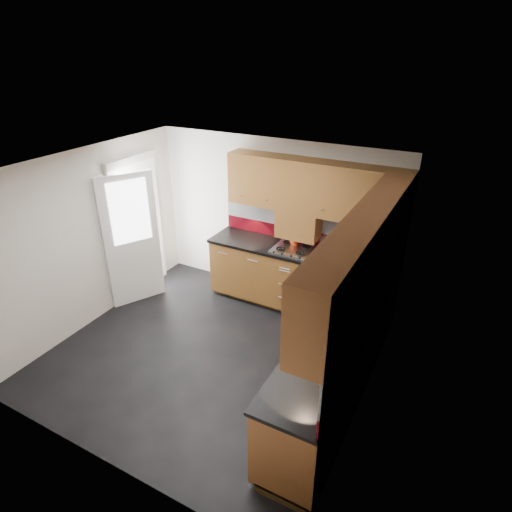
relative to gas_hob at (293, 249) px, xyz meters
The scene contains 14 objects.
room 1.63m from the gas_hob, 107.03° to the right, with size 4.00×3.80×2.64m.
base_cabinets 1.10m from the gas_hob, 50.67° to the right, with size 2.70×3.20×0.95m.
countertop 0.98m from the gas_hob, 51.77° to the right, with size 2.72×3.22×0.04m.
backsplash 1.02m from the gas_hob, 33.28° to the right, with size 2.70×3.20×0.54m.
upper_cabinets 1.36m from the gas_hob, 41.51° to the right, with size 2.50×3.20×0.72m.
extractor_hood 0.37m from the gas_hob, 90.00° to the left, with size 0.60×0.33×0.40m, color brown.
glass_cabinet 1.61m from the gas_hob, 17.76° to the right, with size 0.32×0.80×0.66m.
back_door 2.35m from the gas_hob, 162.10° to the right, with size 0.42×1.19×2.04m.
gas_hob is the anchor object (origin of this frame).
utensil_pot 0.19m from the gas_hob, 109.38° to the left, with size 0.12×0.12×0.45m.
toaster 1.27m from the gas_hob, ahead, with size 0.30×0.20×0.21m.
food_processor 1.59m from the gas_hob, 42.06° to the right, with size 0.19×0.19×0.32m.
paper_towel 1.69m from the gas_hob, 45.01° to the right, with size 0.12×0.12×0.24m, color white.
orange_cloth 1.51m from the gas_hob, 37.75° to the right, with size 0.14×0.12×0.02m, color #E54119.
Camera 1 is at (2.53, -3.56, 3.59)m, focal length 30.00 mm.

